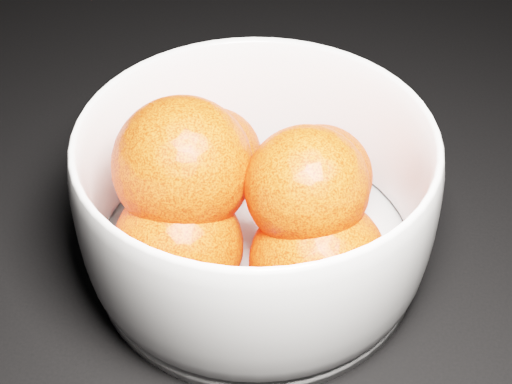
# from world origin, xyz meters

# --- Properties ---
(ground) EXTENTS (3.00, 3.00, 0.00)m
(ground) POSITION_xyz_m (0.00, 0.00, 0.00)
(ground) COLOR black
(ground) RESTS_ON ground
(bowl) EXTENTS (0.24, 0.24, 0.12)m
(bowl) POSITION_xyz_m (0.25, -0.25, 0.06)
(bowl) COLOR white
(bowl) RESTS_ON ground
(orange_pile) EXTENTS (0.18, 0.18, 0.13)m
(orange_pile) POSITION_xyz_m (0.25, -0.27, 0.07)
(orange_pile) COLOR #FF360E
(orange_pile) RESTS_ON bowl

